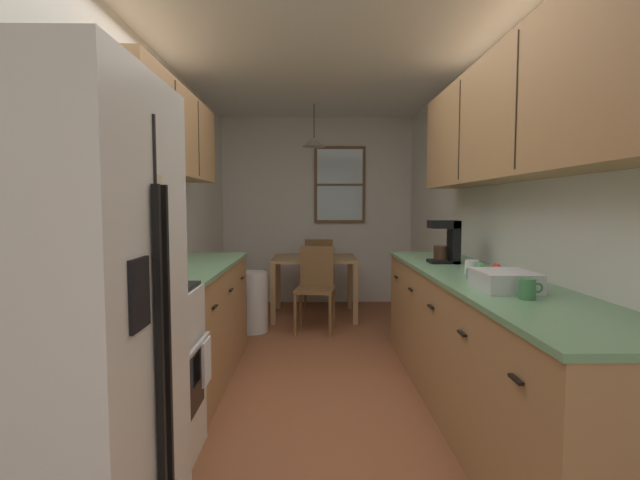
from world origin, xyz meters
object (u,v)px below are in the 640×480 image
(mug_by_coffeemaker, at_px, (528,289))
(dish_rack, at_px, (505,280))
(stove_range, at_px, (129,378))
(microwave_over_range, at_px, (98,130))
(coffee_maker, at_px, (448,241))
(refrigerator, at_px, (56,336))
(storage_canister, at_px, (165,262))
(dining_table, at_px, (314,265))
(dining_chair_far, at_px, (319,268))
(fruit_bowl, at_px, (488,273))
(mug_spare, at_px, (472,267))
(dining_chair_near, at_px, (316,284))
(trash_bin, at_px, (253,302))
(table_serving_bowl, at_px, (316,254))

(mug_by_coffeemaker, relative_size, dish_rack, 0.34)
(stove_range, distance_m, microwave_over_range, 1.24)
(coffee_maker, bearing_deg, mug_by_coffeemaker, -91.11)
(refrigerator, distance_m, dish_rack, 2.07)
(storage_canister, xyz_separation_m, coffee_maker, (1.98, 0.64, 0.09))
(microwave_over_range, distance_m, dining_table, 3.64)
(coffee_maker, bearing_deg, storage_canister, -162.06)
(dish_rack, bearing_deg, dining_chair_far, 103.43)
(mug_by_coffeemaker, xyz_separation_m, fruit_bowl, (0.04, 0.62, -0.01))
(mug_spare, height_order, fruit_bowl, fruit_bowl)
(stove_range, relative_size, dining_chair_far, 1.22)
(stove_range, relative_size, dining_chair_near, 1.22)
(dining_chair_near, distance_m, dish_rack, 2.79)
(microwave_over_range, bearing_deg, trash_bin, 81.10)
(storage_canister, distance_m, fruit_bowl, 2.00)
(mug_by_coffeemaker, bearing_deg, coffee_maker, 88.89)
(dining_table, relative_size, mug_by_coffeemaker, 8.67)
(refrigerator, height_order, dish_rack, refrigerator)
(refrigerator, xyz_separation_m, coffee_maker, (1.93, 2.00, 0.18))
(dining_chair_far, xyz_separation_m, storage_canister, (-1.03, -3.33, 0.49))
(dining_chair_near, height_order, coffee_maker, coffee_maker)
(microwave_over_range, bearing_deg, fruit_bowl, 12.43)
(refrigerator, height_order, coffee_maker, refrigerator)
(microwave_over_range, height_order, dining_table, microwave_over_range)
(trash_bin, bearing_deg, dish_rack, -56.74)
(stove_range, height_order, microwave_over_range, microwave_over_range)
(dish_rack, xyz_separation_m, table_serving_bowl, (-0.97, 3.26, -0.20))
(stove_range, height_order, dining_table, stove_range)
(dining_table, xyz_separation_m, dining_chair_near, (0.01, -0.64, -0.12))
(storage_canister, xyz_separation_m, dish_rack, (1.95, -0.53, -0.04))
(trash_bin, distance_m, mug_by_coffeemaker, 3.28)
(microwave_over_range, bearing_deg, dish_rack, 2.60)
(fruit_bowl, bearing_deg, mug_spare, 94.44)
(microwave_over_range, distance_m, dining_chair_near, 3.12)
(microwave_over_range, distance_m, coffee_maker, 2.52)
(refrigerator, bearing_deg, dining_chair_far, 78.27)
(refrigerator, distance_m, mug_by_coffeemaker, 1.99)
(microwave_over_range, height_order, dining_chair_far, microwave_over_range)
(stove_range, distance_m, dish_rack, 2.00)
(mug_by_coffeemaker, bearing_deg, microwave_over_range, 175.61)
(dining_table, xyz_separation_m, fruit_bowl, (1.04, -2.85, 0.31))
(dining_chair_near, xyz_separation_m, mug_by_coffeemaker, (0.98, -2.83, 0.45))
(trash_bin, bearing_deg, fruit_bowl, -51.60)
(refrigerator, xyz_separation_m, mug_spare, (1.93, 1.43, 0.05))
(dining_table, height_order, dining_chair_far, dining_chair_far)
(dining_chair_near, relative_size, fruit_bowl, 3.59)
(refrigerator, xyz_separation_m, fruit_bowl, (1.95, 1.20, 0.04))
(trash_bin, bearing_deg, microwave_over_range, -98.90)
(storage_canister, bearing_deg, trash_bin, 81.39)
(trash_bin, relative_size, mug_spare, 5.15)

